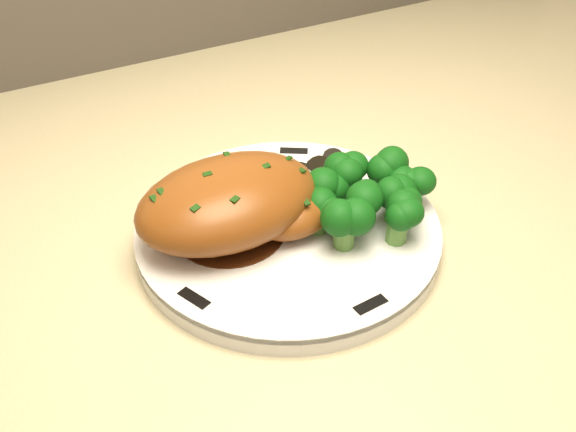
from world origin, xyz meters
name	(u,v)px	position (x,y,z in m)	size (l,w,h in m)	color
plate	(288,233)	(0.42, 1.61, 0.87)	(0.25, 0.25, 0.02)	silver
rim_accent_0	(294,151)	(0.48, 1.70, 0.88)	(0.03, 0.01, 0.00)	black
rim_accent_1	(170,196)	(0.35, 1.69, 0.88)	(0.03, 0.01, 0.00)	black
rim_accent_2	(194,299)	(0.32, 1.56, 0.88)	(0.03, 0.01, 0.00)	black
rim_accent_3	(371,305)	(0.44, 1.50, 0.88)	(0.03, 0.01, 0.00)	black
rim_accent_4	(412,204)	(0.53, 1.58, 0.88)	(0.03, 0.01, 0.00)	black
gravy_pool	(230,231)	(0.38, 1.62, 0.88)	(0.09, 0.09, 0.00)	#3B1B0A
chicken_breast	(235,203)	(0.38, 1.62, 0.91)	(0.16, 0.11, 0.06)	brown
mushroom_pile	(305,181)	(0.46, 1.65, 0.88)	(0.09, 0.07, 0.02)	black
broccoli_florets	(365,198)	(0.49, 1.58, 0.90)	(0.11, 0.09, 0.04)	#5A8F3C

